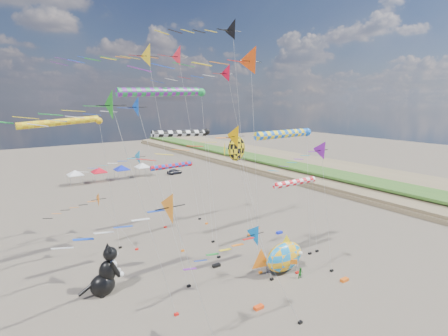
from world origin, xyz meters
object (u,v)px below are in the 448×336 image
object	(u,v)px
child_green	(301,273)
child_blue	(258,261)
parked_car	(175,171)
person_adult	(268,266)
cat_inflatable	(104,269)
fish_inflatable	(284,257)

from	to	relation	value
child_green	child_blue	distance (m)	4.92
parked_car	person_adult	bearing A→B (deg)	156.21
person_adult	child_green	distance (m)	3.42
child_green	parked_car	xyz separation A→B (m)	(12.52, 52.79, 0.07)
person_adult	child_green	world-z (taller)	person_adult
cat_inflatable	fish_inflatable	bearing A→B (deg)	-21.68
person_adult	fish_inflatable	bearing A→B (deg)	-42.18
cat_inflatable	fish_inflatable	size ratio (longest dim) A/B	0.74
child_green	person_adult	bearing A→B (deg)	132.70
child_blue	parked_car	bearing A→B (deg)	57.24
fish_inflatable	parked_car	size ratio (longest dim) A/B	1.72
fish_inflatable	person_adult	distance (m)	1.93
fish_inflatable	child_green	distance (m)	2.34
child_blue	parked_car	xyz separation A→B (m)	(14.37, 48.22, 0.07)
person_adult	cat_inflatable	bearing A→B (deg)	144.00
person_adult	parked_car	xyz separation A→B (m)	(14.62, 50.09, -0.20)
fish_inflatable	person_adult	size ratio (longest dim) A/B	3.84
cat_inflatable	fish_inflatable	xyz separation A→B (m)	(16.65, -6.81, -0.62)
fish_inflatable	parked_car	bearing A→B (deg)	75.53
cat_inflatable	fish_inflatable	world-z (taller)	cat_inflatable
cat_inflatable	child_green	xyz separation A→B (m)	(17.26, -8.72, -1.83)
child_green	parked_car	world-z (taller)	parked_car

